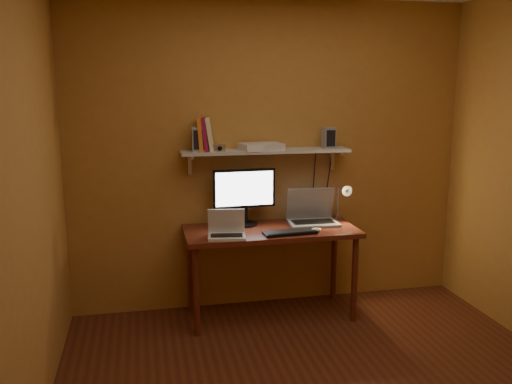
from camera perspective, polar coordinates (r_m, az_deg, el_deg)
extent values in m
cube|color=#AF7D35|center=(4.63, 1.56, 3.79)|extent=(3.40, 0.02, 2.60)
cube|color=#AF7D35|center=(2.98, -23.92, -1.40)|extent=(0.02, 3.20, 2.60)
cube|color=maroon|center=(4.41, 1.58, -4.15)|extent=(1.40, 0.60, 0.04)
cylinder|color=maroon|center=(4.21, -6.30, -10.40)|extent=(0.05, 0.05, 0.71)
cylinder|color=maroon|center=(4.50, 10.33, -9.03)|extent=(0.05, 0.05, 0.71)
cylinder|color=maroon|center=(4.65, -6.92, -8.24)|extent=(0.05, 0.05, 0.71)
cylinder|color=maroon|center=(4.92, 8.20, -7.17)|extent=(0.05, 0.05, 0.71)
cube|color=silver|center=(4.47, 1.05, 4.33)|extent=(1.40, 0.25, 0.02)
cube|color=silver|center=(4.50, -7.01, 2.97)|extent=(0.03, 0.03, 0.18)
cube|color=silver|center=(4.77, 8.03, 3.41)|extent=(0.03, 0.03, 0.18)
cylinder|color=black|center=(4.53, -1.23, -3.38)|extent=(0.23, 0.23, 0.02)
cube|color=black|center=(4.51, -1.24, -2.37)|extent=(0.05, 0.04, 0.16)
cube|color=black|center=(4.46, -1.25, 0.38)|extent=(0.52, 0.05, 0.32)
cube|color=white|center=(4.44, -1.21, 0.34)|extent=(0.48, 0.02, 0.28)
cube|color=gray|center=(4.57, 6.03, -3.26)|extent=(0.42, 0.30, 0.02)
cube|color=black|center=(4.57, 6.03, -3.12)|extent=(0.35, 0.17, 0.00)
cube|color=gray|center=(4.64, 5.73, -1.19)|extent=(0.41, 0.11, 0.28)
cube|color=#111E37|center=(4.64, 5.73, -1.19)|extent=(0.36, 0.09, 0.23)
cube|color=silver|center=(4.15, -3.11, -4.72)|extent=(0.31, 0.23, 0.02)
cube|color=black|center=(4.15, -3.11, -4.58)|extent=(0.25, 0.14, 0.00)
cube|color=silver|center=(4.20, -3.14, -3.04)|extent=(0.29, 0.09, 0.20)
cube|color=black|center=(4.20, -3.14, -3.04)|extent=(0.25, 0.07, 0.16)
cube|color=black|center=(4.27, 3.58, -4.27)|extent=(0.43, 0.17, 0.02)
ellipsoid|color=silver|center=(4.34, 6.33, -3.98)|extent=(0.10, 0.08, 0.03)
cube|color=silver|center=(4.82, 8.55, -2.81)|extent=(0.05, 0.06, 0.08)
cylinder|color=silver|center=(4.79, 8.61, -1.07)|extent=(0.02, 0.02, 0.28)
cylinder|color=silver|center=(4.69, 9.00, 0.40)|extent=(0.01, 0.16, 0.01)
cone|color=silver|center=(4.61, 9.35, 0.22)|extent=(0.09, 0.09, 0.09)
sphere|color=#FFE0A5|center=(4.60, 9.44, 0.17)|extent=(0.04, 0.04, 0.04)
cube|color=gray|center=(4.36, -6.05, 5.55)|extent=(0.11, 0.11, 0.20)
cube|color=gray|center=(4.61, 7.65, 5.68)|extent=(0.10, 0.10, 0.17)
cube|color=orange|center=(4.38, -5.85, 6.04)|extent=(0.08, 0.19, 0.27)
cube|color=maroon|center=(4.39, -5.37, 6.05)|extent=(0.09, 0.19, 0.27)
cube|color=#F2E7B3|center=(4.39, -4.89, 6.06)|extent=(0.10, 0.19, 0.27)
cube|color=silver|center=(4.33, -3.87, 4.63)|extent=(0.10, 0.03, 0.06)
cylinder|color=black|center=(4.31, -3.84, 4.61)|extent=(0.04, 0.02, 0.03)
cube|color=silver|center=(4.45, 0.56, 4.82)|extent=(0.36, 0.27, 0.06)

